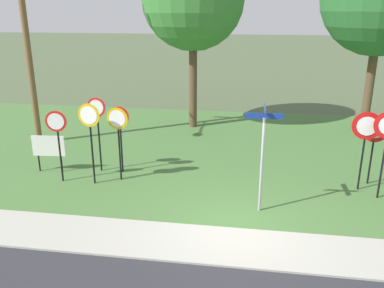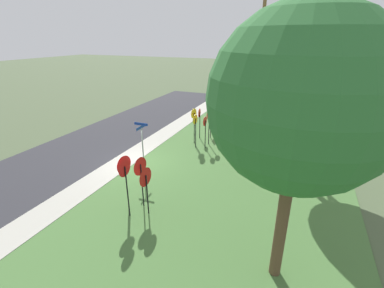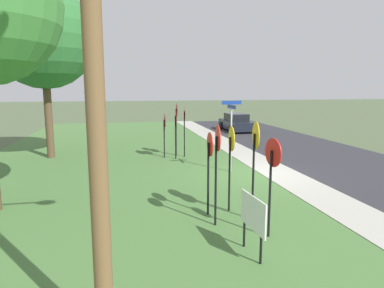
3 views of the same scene
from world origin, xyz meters
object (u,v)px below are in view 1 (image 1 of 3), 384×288
(stop_sign_far_center, at_px, (120,126))
(notice_board, at_px, (49,148))
(yield_sign_near_right, at_px, (375,134))
(street_name_post, at_px, (263,151))
(utility_pole, at_px, (21,12))
(stop_sign_far_right, at_px, (90,126))
(stop_sign_far_left, at_px, (57,131))
(stop_sign_near_right, at_px, (97,119))
(stop_sign_near_left, at_px, (118,129))
(yield_sign_near_left, at_px, (366,133))

(stop_sign_far_center, xyz_separation_m, notice_board, (-2.40, -0.30, -0.78))
(yield_sign_near_right, xyz_separation_m, street_name_post, (-3.37, -2.28, 0.10))
(stop_sign_far_center, bearing_deg, street_name_post, -23.17)
(stop_sign_far_center, xyz_separation_m, utility_pole, (-4.35, 2.37, 3.47))
(stop_sign_far_right, relative_size, yield_sign_near_right, 1.16)
(stop_sign_far_left, bearing_deg, utility_pole, 121.42)
(stop_sign_far_left, xyz_separation_m, yield_sign_near_right, (9.52, 1.25, -0.02))
(stop_sign_near_right, height_order, stop_sign_far_left, stop_sign_near_right)
(stop_sign_near_left, height_order, yield_sign_near_right, stop_sign_near_left)
(yield_sign_near_right, distance_m, notice_board, 10.32)
(notice_board, bearing_deg, stop_sign_near_right, 5.84)
(stop_sign_near_right, distance_m, stop_sign_far_left, 1.37)
(yield_sign_near_left, xyz_separation_m, yield_sign_near_right, (0.40, 0.50, -0.18))
(stop_sign_far_right, bearing_deg, yield_sign_near_left, 13.87)
(yield_sign_near_right, bearing_deg, yield_sign_near_left, -125.19)
(stop_sign_far_left, distance_m, street_name_post, 6.24)
(yield_sign_near_left, bearing_deg, stop_sign_far_center, -174.83)
(stop_sign_near_right, bearing_deg, stop_sign_far_right, -75.14)
(stop_sign_far_center, relative_size, yield_sign_near_right, 1.02)
(stop_sign_far_center, bearing_deg, utility_pole, 152.73)
(stop_sign_far_left, height_order, stop_sign_far_center, stop_sign_far_left)
(yield_sign_near_left, relative_size, notice_board, 1.93)
(stop_sign_near_right, xyz_separation_m, utility_pole, (-3.60, 2.37, 3.28))
(stop_sign_far_center, distance_m, yield_sign_near_left, 7.48)
(stop_sign_far_left, xyz_separation_m, yield_sign_near_left, (9.12, 0.75, 0.16))
(yield_sign_near_left, bearing_deg, stop_sign_far_right, -167.29)
(stop_sign_far_center, bearing_deg, notice_board, -171.54)
(yield_sign_near_right, distance_m, street_name_post, 4.07)
(stop_sign_near_left, relative_size, utility_pole, 0.25)
(stop_sign_near_left, height_order, stop_sign_far_right, stop_sign_far_right)
(stop_sign_near_left, xyz_separation_m, yield_sign_near_right, (7.72, 0.87, -0.08))
(utility_pole, bearing_deg, street_name_post, -26.53)
(stop_sign_near_right, height_order, stop_sign_far_right, stop_sign_far_right)
(stop_sign_near_right, distance_m, stop_sign_far_center, 0.77)
(stop_sign_far_left, relative_size, stop_sign_far_right, 0.90)
(stop_sign_near_left, bearing_deg, yield_sign_near_right, 11.26)
(stop_sign_near_right, distance_m, yield_sign_near_left, 8.23)
(yield_sign_near_right, height_order, street_name_post, street_name_post)
(stop_sign_near_right, distance_m, notice_board, 1.93)
(utility_pole, bearing_deg, yield_sign_near_right, -9.95)
(stop_sign_near_left, distance_m, yield_sign_near_right, 7.77)
(yield_sign_near_left, height_order, utility_pole, utility_pole)
(stop_sign_near_left, xyz_separation_m, stop_sign_far_right, (-0.73, -0.40, 0.15))
(stop_sign_far_left, bearing_deg, yield_sign_near_left, -2.42)
(yield_sign_near_right, bearing_deg, stop_sign_far_center, -174.61)
(stop_sign_near_right, height_order, yield_sign_near_right, stop_sign_near_right)
(yield_sign_near_right, distance_m, utility_pole, 12.89)
(stop_sign_near_right, bearing_deg, yield_sign_near_right, 6.94)
(stop_sign_far_left, height_order, utility_pole, utility_pole)
(yield_sign_near_left, distance_m, street_name_post, 3.46)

